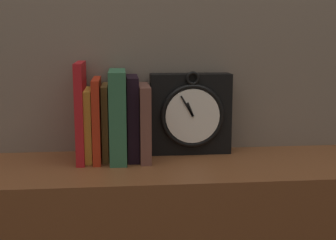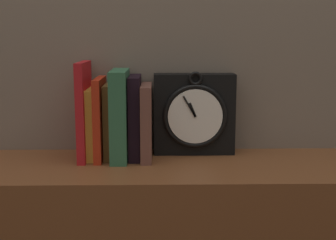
% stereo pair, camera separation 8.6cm
% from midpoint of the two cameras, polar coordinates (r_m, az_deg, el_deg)
% --- Properties ---
extents(wall_back, '(6.00, 0.05, 2.60)m').
position_cam_midpoint_polar(wall_back, '(1.23, -2.90, 13.74)').
color(wall_back, '#756656').
rests_on(wall_back, ground_plane).
extents(clock, '(0.20, 0.07, 0.21)m').
position_cam_midpoint_polar(clock, '(1.18, 0.70, 0.76)').
color(clock, black).
rests_on(clock, bookshelf).
extents(book_slot0_red, '(0.02, 0.15, 0.24)m').
position_cam_midpoint_polar(book_slot0_red, '(1.14, -12.67, 0.98)').
color(book_slot0_red, '#B1181D').
rests_on(book_slot0_red, bookshelf).
extents(book_slot1_yellow, '(0.02, 0.13, 0.17)m').
position_cam_midpoint_polar(book_slot1_yellow, '(1.15, -11.68, -0.51)').
color(book_slot1_yellow, yellow).
rests_on(book_slot1_yellow, bookshelf).
extents(book_slot2_red, '(0.02, 0.15, 0.20)m').
position_cam_midpoint_polar(book_slot2_red, '(1.14, -10.76, 0.06)').
color(book_slot2_red, '#AF2711').
rests_on(book_slot2_red, bookshelf).
extents(book_slot3_brown, '(0.01, 0.12, 0.18)m').
position_cam_midpoint_polar(book_slot3_brown, '(1.15, -9.76, -0.21)').
color(book_slot3_brown, brown).
rests_on(book_slot3_brown, bookshelf).
extents(book_slot4_green, '(0.04, 0.16, 0.22)m').
position_cam_midpoint_polar(book_slot4_green, '(1.13, -8.32, 0.54)').
color(book_slot4_green, '#2E6140').
rests_on(book_slot4_green, bookshelf).
extents(book_slot5_black, '(0.03, 0.13, 0.20)m').
position_cam_midpoint_polar(book_slot5_black, '(1.14, -6.48, 0.30)').
color(book_slot5_black, black).
rests_on(book_slot5_black, bookshelf).
extents(book_slot6_brown, '(0.03, 0.15, 0.18)m').
position_cam_midpoint_polar(book_slot6_brown, '(1.14, -5.07, -0.25)').
color(book_slot6_brown, brown).
rests_on(book_slot6_brown, bookshelf).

